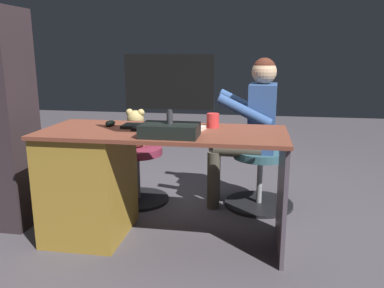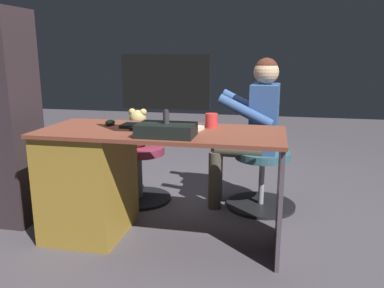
{
  "view_description": "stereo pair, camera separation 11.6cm",
  "coord_description": "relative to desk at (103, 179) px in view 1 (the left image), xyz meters",
  "views": [
    {
      "loc": [
        -0.57,
        2.65,
        1.2
      ],
      "look_at": [
        -0.13,
        0.02,
        0.57
      ],
      "focal_mm": 36.24,
      "sensor_mm": 36.0,
      "label": 1
    },
    {
      "loc": [
        -0.68,
        2.63,
        1.2
      ],
      "look_at": [
        -0.13,
        0.02,
        0.57
      ],
      "focal_mm": 36.24,
      "sensor_mm": 36.0,
      "label": 2
    }
  ],
  "objects": [
    {
      "name": "computer_mouse",
      "position": [
        -0.03,
        -0.1,
        0.36
      ],
      "size": [
        0.06,
        0.1,
        0.04
      ],
      "primitive_type": "ellipsoid",
      "color": "black",
      "rests_on": "desk"
    },
    {
      "name": "ground_plane",
      "position": [
        -0.41,
        -0.35,
        -0.39
      ],
      "size": [
        10.0,
        10.0,
        0.0
      ],
      "primitive_type": "plane",
      "color": "#49454C"
    },
    {
      "name": "desk",
      "position": [
        0.0,
        0.0,
        0.0
      ],
      "size": [
        1.53,
        0.62,
        0.73
      ],
      "color": "brown",
      "rests_on": "ground_plane"
    },
    {
      "name": "notebook_binder",
      "position": [
        -0.53,
        0.03,
        0.35
      ],
      "size": [
        0.29,
        0.35,
        0.02
      ],
      "primitive_type": "cube",
      "rotation": [
        0.0,
        0.0,
        -0.26
      ],
      "color": "silver",
      "rests_on": "desk"
    },
    {
      "name": "cup",
      "position": [
        -0.71,
        -0.15,
        0.39
      ],
      "size": [
        0.08,
        0.08,
        0.09
      ],
      "primitive_type": "cylinder",
      "color": "red",
      "rests_on": "desk"
    },
    {
      "name": "monitor",
      "position": [
        -0.49,
        0.17,
        0.5
      ],
      "size": [
        0.51,
        0.21,
        0.46
      ],
      "color": "black",
      "rests_on": "desk"
    },
    {
      "name": "teddy_bear",
      "position": [
        -0.03,
        -0.64,
        0.21
      ],
      "size": [
        0.22,
        0.22,
        0.31
      ],
      "color": "tan",
      "rests_on": "office_chair_teddy"
    },
    {
      "name": "person",
      "position": [
        -0.95,
        -0.68,
        0.3
      ],
      "size": [
        0.53,
        0.5,
        1.17
      ],
      "color": "#314F87",
      "rests_on": "ground_plane"
    },
    {
      "name": "visitor_chair",
      "position": [
        -1.03,
        -0.69,
        -0.13
      ],
      "size": [
        0.55,
        0.55,
        0.46
      ],
      "color": "black",
      "rests_on": "ground_plane"
    },
    {
      "name": "tv_remote",
      "position": [
        -0.25,
        -0.02,
        0.35
      ],
      "size": [
        0.06,
        0.15,
        0.02
      ],
      "primitive_type": "cube",
      "rotation": [
        0.0,
        0.0,
        -0.08
      ],
      "color": "black",
      "rests_on": "desk"
    },
    {
      "name": "keyboard",
      "position": [
        -0.34,
        -0.07,
        0.35
      ],
      "size": [
        0.42,
        0.14,
        0.02
      ],
      "primitive_type": "cube",
      "color": "black",
      "rests_on": "desk"
    },
    {
      "name": "office_chair_teddy",
      "position": [
        -0.03,
        -0.63,
        -0.12
      ],
      "size": [
        0.51,
        0.51,
        0.46
      ],
      "color": "black",
      "rests_on": "ground_plane"
    }
  ]
}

